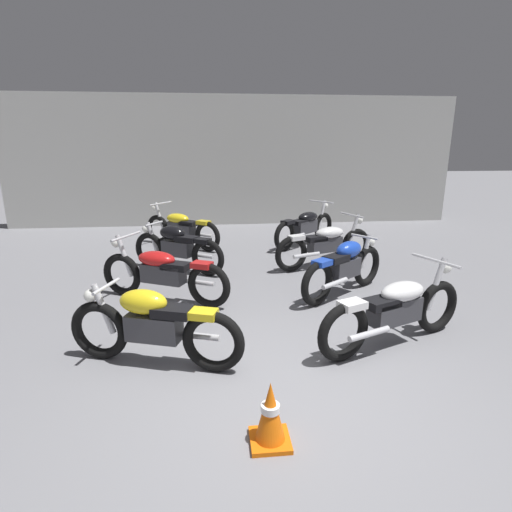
{
  "coord_description": "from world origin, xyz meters",
  "views": [
    {
      "loc": [
        -0.67,
        -3.26,
        2.31
      ],
      "look_at": [
        0.0,
        3.01,
        0.55
      ],
      "focal_mm": 28.53,
      "sensor_mm": 36.0,
      "label": 1
    }
  ],
  "objects": [
    {
      "name": "motorcycle_right_row_0",
      "position": [
        1.4,
        0.91,
        0.45
      ],
      "size": [
        2.05,
        1.01,
        0.97
      ],
      "color": "black",
      "rests_on": "ground"
    },
    {
      "name": "motorcycle_right_row_1",
      "position": [
        1.34,
        2.58,
        0.46
      ],
      "size": [
        1.65,
        1.27,
        0.88
      ],
      "color": "black",
      "rests_on": "ground"
    },
    {
      "name": "motorcycle_left_row_2",
      "position": [
        -1.35,
        4.11,
        0.46
      ],
      "size": [
        1.74,
        1.13,
        0.88
      ],
      "color": "black",
      "rests_on": "ground"
    },
    {
      "name": "motorcycle_right_row_2",
      "position": [
        1.46,
        4.11,
        0.45
      ],
      "size": [
        2.07,
        0.97,
        0.97
      ],
      "color": "black",
      "rests_on": "ground"
    },
    {
      "name": "motorcycle_left_row_3",
      "position": [
        -1.4,
        5.95,
        0.45
      ],
      "size": [
        1.77,
        1.43,
        0.97
      ],
      "color": "black",
      "rests_on": "ground"
    },
    {
      "name": "traffic_cone",
      "position": [
        -0.27,
        -0.56,
        0.26
      ],
      "size": [
        0.32,
        0.32,
        0.54
      ],
      "color": "orange",
      "rests_on": "ground"
    },
    {
      "name": "motorcycle_left_row_0",
      "position": [
        -1.33,
        0.75,
        0.46
      ],
      "size": [
        1.91,
        0.75,
        0.88
      ],
      "color": "black",
      "rests_on": "ground"
    },
    {
      "name": "back_wall",
      "position": [
        0.0,
        8.62,
        1.8
      ],
      "size": [
        12.74,
        0.24,
        3.6
      ],
      "primitive_type": "cube",
      "color": "#B2B2AD",
      "rests_on": "ground"
    },
    {
      "name": "ground_plane",
      "position": [
        0.0,
        0.0,
        0.0
      ],
      "size": [
        60.0,
        60.0,
        0.0
      ],
      "primitive_type": "plane",
      "color": "gray"
    },
    {
      "name": "motorcycle_left_row_1",
      "position": [
        -1.44,
        2.61,
        0.45
      ],
      "size": [
        2.0,
        1.11,
        0.97
      ],
      "color": "black",
      "rests_on": "ground"
    },
    {
      "name": "motorcycle_right_row_3",
      "position": [
        1.46,
        5.82,
        0.45
      ],
      "size": [
        1.71,
        1.51,
        0.97
      ],
      "color": "black",
      "rests_on": "ground"
    }
  ]
}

